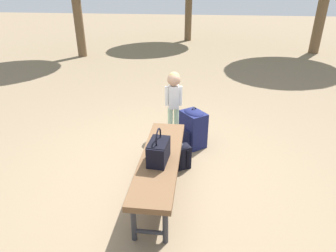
{
  "coord_description": "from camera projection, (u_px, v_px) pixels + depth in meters",
  "views": [
    {
      "loc": [
        -2.98,
        -0.45,
        2.08
      ],
      "look_at": [
        0.35,
        -0.01,
        0.45
      ],
      "focal_mm": 31.59,
      "sensor_mm": 36.0,
      "label": 1
    }
  ],
  "objects": [
    {
      "name": "handbag",
      "position": [
        159.0,
        150.0,
        2.94
      ],
      "size": [
        0.33,
        0.2,
        0.37
      ],
      "color": "black",
      "rests_on": "park_bench"
    },
    {
      "name": "backpack_small",
      "position": [
        181.0,
        155.0,
        3.63
      ],
      "size": [
        0.23,
        0.25,
        0.34
      ],
      "color": "black",
      "rests_on": "ground"
    },
    {
      "name": "park_bench",
      "position": [
        160.0,
        161.0,
        3.1
      ],
      "size": [
        1.61,
        0.43,
        0.45
      ],
      "color": "brown",
      "rests_on": "ground"
    },
    {
      "name": "child_standing",
      "position": [
        174.0,
        93.0,
        4.31
      ],
      "size": [
        0.19,
        0.25,
        0.94
      ],
      "color": "#B2D8B2",
      "rests_on": "ground"
    },
    {
      "name": "backpack_large",
      "position": [
        193.0,
        127.0,
        4.08
      ],
      "size": [
        0.43,
        0.41,
        0.58
      ],
      "color": "#191E4C",
      "rests_on": "ground"
    },
    {
      "name": "ground_plane",
      "position": [
        163.0,
        171.0,
        3.62
      ],
      "size": [
        40.0,
        40.0,
        0.0
      ],
      "primitive_type": "plane",
      "color": "#7F6B51",
      "rests_on": "ground"
    }
  ]
}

